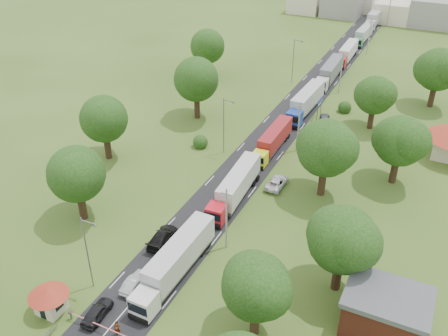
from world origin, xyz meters
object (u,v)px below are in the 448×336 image
Objects in this scene: car_lane_mid at (135,282)px; car_lane_front at (97,312)px; boom_barrier at (94,323)px; info_sign at (320,104)px; pedestrian_near at (117,328)px; truck_0 at (175,261)px; guard_booth at (49,297)px.

car_lane_front is at bearing 77.02° from car_lane_mid.
boom_barrier is 1.69m from car_lane_front.
car_lane_mid is (0.36, 7.00, -0.17)m from boom_barrier.
pedestrian_near is (-3.92, -59.50, -2.09)m from info_sign.
truck_0 reaches higher than car_lane_front.
boom_barrier is 7.01m from car_lane_mid.
car_lane_front is at bearing -97.13° from info_sign.
truck_0 is 3.49× the size of car_lane_front.
pedestrian_near is (2.63, 0.50, 0.02)m from boom_barrier.
truck_0 is (9.56, 10.70, 0.13)m from guard_booth.
info_sign reaches higher than guard_booth.
car_lane_mid reaches higher than boom_barrier.
guard_booth is at bearing -179.99° from boom_barrier.
car_lane_mid is at bearing 93.47° from pedestrian_near.
car_lane_mid is at bearing 48.48° from guard_booth.
boom_barrier is at bearing 174.92° from pedestrian_near.
guard_booth is at bearing 167.56° from pedestrian_near.
truck_0 is (-2.84, -49.30, -0.71)m from info_sign.
pedestrian_near is (-1.08, -10.20, -1.38)m from truck_0.
guard_booth is 5.48m from car_lane_front.
boom_barrier is 60.39m from info_sign.
truck_0 is 10.35m from pedestrian_near.
boom_barrier is at bearing 85.57° from car_lane_mid.
info_sign reaches higher than car_lane_front.
info_sign is 53.41m from car_lane_mid.
pedestrian_near reaches higher than car_lane_mid.
car_lane_mid is (6.20, 7.00, -1.44)m from guard_booth.
boom_barrier is 2.10× the size of car_lane_mid.
car_lane_mid is at bearing -132.24° from truck_0.
info_sign is at bearing 86.70° from truck_0.
truck_0 is 10.34m from car_lane_front.
guard_booth reaches higher than car_lane_mid.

